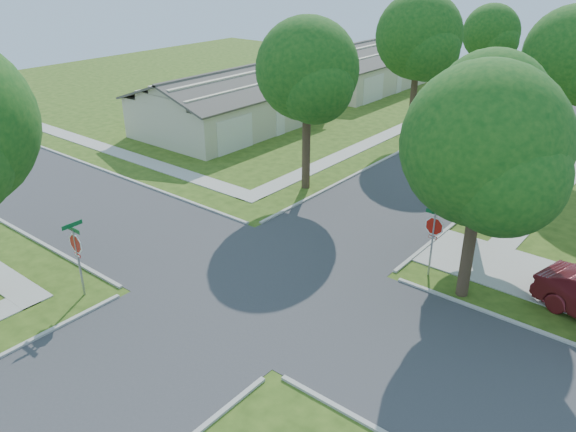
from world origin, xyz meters
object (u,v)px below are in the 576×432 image
(tree_ne_corner, at_px, (485,152))
(house_nw_far, at_px, (358,72))
(stop_sign_ne, at_px, (434,229))
(car_curb_east, at_px, (549,108))
(tree_w_mid, at_px, (420,40))
(stop_sign_sw, at_px, (76,247))
(tree_e_near, at_px, (491,114))
(house_nw_near, at_px, (232,107))
(tree_w_far, at_px, (491,35))
(tree_w_near, at_px, (308,74))
(tree_e_mid, at_px, (573,60))
(car_curb_west, at_px, (519,88))

(tree_ne_corner, distance_m, house_nw_far, 35.90)
(stop_sign_ne, height_order, car_curb_east, stop_sign_ne)
(tree_w_mid, bearing_deg, stop_sign_sw, -90.13)
(tree_e_near, bearing_deg, house_nw_near, 163.89)
(house_nw_near, relative_size, car_curb_east, 3.41)
(stop_sign_ne, bearing_deg, house_nw_far, 127.16)
(stop_sign_sw, height_order, tree_w_mid, tree_w_mid)
(tree_w_far, bearing_deg, tree_w_near, -89.99)
(tree_e_mid, distance_m, car_curb_east, 13.42)
(tree_e_mid, bearing_deg, house_nw_near, -163.85)
(stop_sign_sw, height_order, house_nw_near, house_nw_near)
(tree_w_mid, height_order, tree_w_far, tree_w_mid)
(stop_sign_ne, height_order, tree_w_near, tree_w_near)
(car_curb_west, bearing_deg, tree_w_near, 79.25)
(stop_sign_ne, relative_size, tree_ne_corner, 0.34)
(stop_sign_ne, xyz_separation_m, tree_w_near, (-9.34, 4.31, 4.08))
(stop_sign_ne, bearing_deg, car_curb_west, 102.98)
(tree_ne_corner, bearing_deg, stop_sign_sw, -141.16)
(house_nw_near, xyz_separation_m, car_curb_east, (17.19, 17.69, -0.84))
(stop_sign_sw, height_order, car_curb_west, stop_sign_sw)
(tree_e_near, relative_size, house_nw_far, 0.61)
(tree_ne_corner, xyz_separation_m, house_nw_near, (-22.35, 10.79, -4.08))
(tree_e_mid, relative_size, house_nw_near, 0.68)
(tree_e_near, distance_m, tree_ne_corner, 5.06)
(house_nw_far, relative_size, car_curb_west, 3.19)
(stop_sign_ne, bearing_deg, tree_w_mid, 119.80)
(stop_sign_ne, xyz_separation_m, tree_e_mid, (0.06, 16.31, 4.22))
(tree_e_mid, height_order, car_curb_east, tree_e_mid)
(stop_sign_ne, distance_m, house_nw_far, 34.26)
(tree_w_far, distance_m, tree_ne_corner, 31.77)
(stop_sign_sw, relative_size, tree_e_mid, 0.32)
(tree_w_far, bearing_deg, tree_w_mid, -89.95)
(stop_sign_sw, xyz_separation_m, house_nw_far, (-11.29, 36.70, -0.51))
(stop_sign_sw, relative_size, car_curb_west, 0.70)
(car_curb_west, bearing_deg, stop_sign_sw, 80.10)
(tree_e_mid, distance_m, house_nw_near, 22.12)
(tree_e_mid, relative_size, tree_w_near, 1.03)
(tree_w_mid, bearing_deg, tree_ne_corner, -56.78)
(tree_ne_corner, relative_size, house_nw_far, 0.64)
(tree_w_far, distance_m, car_curb_east, 7.70)
(tree_w_near, bearing_deg, house_nw_far, 116.27)
(tree_e_near, height_order, car_curb_east, tree_e_near)
(tree_w_mid, distance_m, car_curb_east, 14.29)
(tree_w_near, height_order, car_curb_west, tree_w_near)
(car_curb_east, relative_size, car_curb_west, 0.94)
(car_curb_west, bearing_deg, house_nw_near, 53.68)
(tree_w_near, bearing_deg, house_nw_near, 152.17)
(tree_e_near, relative_size, tree_w_far, 1.03)
(stop_sign_ne, bearing_deg, tree_e_near, 89.32)
(tree_w_far, xyz_separation_m, house_nw_near, (-11.34, -19.01, -3.99))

